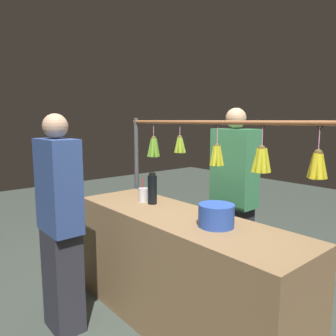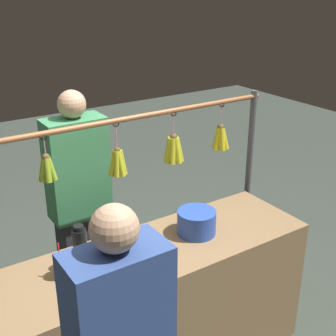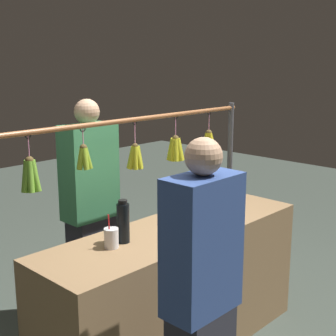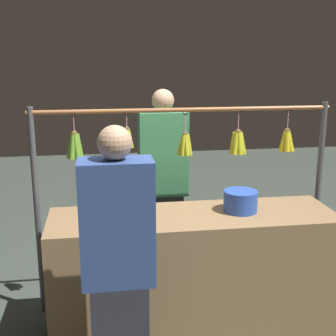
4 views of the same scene
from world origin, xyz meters
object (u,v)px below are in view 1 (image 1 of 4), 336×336
at_px(water_bottle, 152,189).
at_px(customer_person, 60,227).
at_px(blue_bucket, 216,215).
at_px(vendor_person, 233,202).
at_px(drink_cup, 144,195).

xyz_separation_m(water_bottle, customer_person, (0.15, 0.73, -0.20)).
relative_size(blue_bucket, vendor_person, 0.14).
bearing_deg(water_bottle, drink_cup, 7.67).
bearing_deg(drink_cup, customer_person, 86.50).
distance_m(water_bottle, vendor_person, 0.77).
distance_m(drink_cup, customer_person, 0.73).
xyz_separation_m(water_bottle, drink_cup, (0.10, 0.01, -0.07)).
height_order(water_bottle, vendor_person, vendor_person).
distance_m(blue_bucket, drink_cup, 0.83).
relative_size(vendor_person, customer_person, 1.04).
bearing_deg(drink_cup, blue_bucket, 178.34).
height_order(water_bottle, drink_cup, water_bottle).
height_order(blue_bucket, customer_person, customer_person).
relative_size(blue_bucket, drink_cup, 1.15).
relative_size(water_bottle, vendor_person, 0.16).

